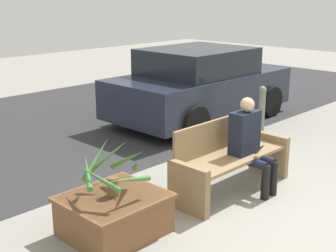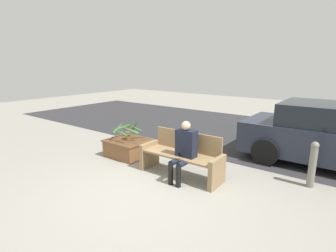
{
  "view_description": "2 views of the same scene",
  "coord_description": "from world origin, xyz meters",
  "px_view_note": "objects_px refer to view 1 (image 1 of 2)",
  "views": [
    {
      "loc": [
        -4.48,
        -2.4,
        2.49
      ],
      "look_at": [
        -0.59,
        1.39,
        0.93
      ],
      "focal_mm": 50.0,
      "sensor_mm": 36.0,
      "label": 1
    },
    {
      "loc": [
        3.02,
        -3.37,
        2.31
      ],
      "look_at": [
        -0.43,
        1.21,
        0.96
      ],
      "focal_mm": 28.0,
      "sensor_mm": 36.0,
      "label": 2
    }
  ],
  "objects_px": {
    "person_seated": "(250,140)",
    "bollard_post": "(261,110)",
    "bench": "(229,158)",
    "parked_car": "(199,85)",
    "potted_plant": "(112,170)",
    "planter_box": "(114,213)"
  },
  "relations": [
    {
      "from": "bench",
      "to": "bollard_post",
      "type": "height_order",
      "value": "same"
    },
    {
      "from": "parked_car",
      "to": "person_seated",
      "type": "bearing_deg",
      "value": -129.07
    },
    {
      "from": "bench",
      "to": "person_seated",
      "type": "xyz_separation_m",
      "value": [
        0.17,
        -0.18,
        0.25
      ]
    },
    {
      "from": "planter_box",
      "to": "parked_car",
      "type": "relative_size",
      "value": 0.27
    },
    {
      "from": "person_seated",
      "to": "potted_plant",
      "type": "relative_size",
      "value": 1.62
    },
    {
      "from": "person_seated",
      "to": "bollard_post",
      "type": "distance_m",
      "value": 2.45
    },
    {
      "from": "person_seated",
      "to": "potted_plant",
      "type": "xyz_separation_m",
      "value": [
        -1.95,
        0.35,
        0.04
      ]
    },
    {
      "from": "bollard_post",
      "to": "potted_plant",
      "type": "bearing_deg",
      "value": -168.08
    },
    {
      "from": "bench",
      "to": "potted_plant",
      "type": "height_order",
      "value": "potted_plant"
    },
    {
      "from": "person_seated",
      "to": "bollard_post",
      "type": "height_order",
      "value": "person_seated"
    },
    {
      "from": "bench",
      "to": "parked_car",
      "type": "distance_m",
      "value": 3.51
    },
    {
      "from": "planter_box",
      "to": "parked_car",
      "type": "bearing_deg",
      "value": 29.85
    },
    {
      "from": "bench",
      "to": "bollard_post",
      "type": "bearing_deg",
      "value": 24.12
    },
    {
      "from": "person_seated",
      "to": "parked_car",
      "type": "relative_size",
      "value": 0.32
    },
    {
      "from": "planter_box",
      "to": "bollard_post",
      "type": "relative_size",
      "value": 1.12
    },
    {
      "from": "bench",
      "to": "person_seated",
      "type": "height_order",
      "value": "person_seated"
    },
    {
      "from": "potted_plant",
      "to": "bench",
      "type": "bearing_deg",
      "value": -5.36
    },
    {
      "from": "person_seated",
      "to": "potted_plant",
      "type": "height_order",
      "value": "person_seated"
    },
    {
      "from": "person_seated",
      "to": "parked_car",
      "type": "distance_m",
      "value": 3.52
    },
    {
      "from": "potted_plant",
      "to": "parked_car",
      "type": "bearing_deg",
      "value": 29.76
    },
    {
      "from": "potted_plant",
      "to": "bollard_post",
      "type": "height_order",
      "value": "potted_plant"
    },
    {
      "from": "bench",
      "to": "planter_box",
      "type": "distance_m",
      "value": 1.8
    }
  ]
}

